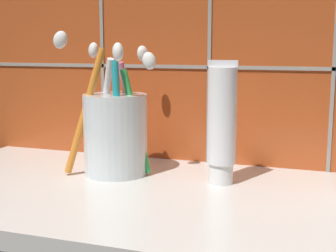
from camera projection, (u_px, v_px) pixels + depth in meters
sink_counter at (163, 200)px, 53.63cm from camera, size 65.15×30.91×2.00cm
tile_wall_backsplash at (200, 31)px, 65.00cm from camera, size 75.15×1.72×40.90cm
toothbrush_cup at (115, 130)px, 60.25cm from camera, size 12.83×10.89×18.49cm
toothpaste_tube at (222, 123)px, 55.55cm from camera, size 3.59×3.42×14.83cm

